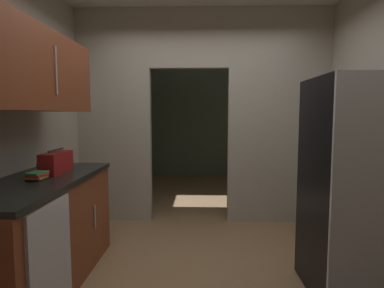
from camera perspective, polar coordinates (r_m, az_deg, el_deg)
The scene contains 9 objects.
ground at distance 3.01m, azimuth 1.66°, elevation -22.87°, with size 20.00×20.00×0.00m, color #93704C.
kitchen_partition at distance 4.20m, azimuth 2.47°, elevation 6.36°, with size 3.27×0.12×2.78m.
adjoining_room_shell at distance 6.35m, azimuth 1.80°, elevation 5.00°, with size 3.27×3.28×2.78m.
refrigerator at distance 2.80m, azimuth 27.41°, elevation -7.05°, with size 0.70×0.79×1.70m.
lower_cabinet_run at distance 2.96m, azimuth -25.54°, elevation -14.31°, with size 0.65×1.72×0.91m.
dishwasher at distance 2.43m, azimuth -23.98°, elevation -19.36°, with size 0.02×0.56×0.85m.
upper_cabinet_counterside at distance 2.81m, azimuth -26.62°, elevation 11.66°, with size 0.36×1.55×0.62m.
boombox at distance 3.05m, azimuth -23.22°, elevation -3.06°, with size 0.15×0.39×0.21m.
book_stack at distance 2.79m, azimuth -26.09°, elevation -5.13°, with size 0.15×0.17×0.06m.
Camera 1 is at (0.00, -2.65, 1.42)m, focal length 29.83 mm.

